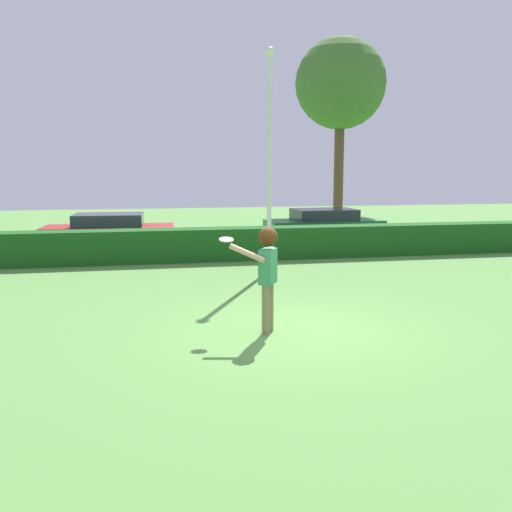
# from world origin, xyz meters

# --- Properties ---
(ground_plane) EXTENTS (60.00, 60.00, 0.00)m
(ground_plane) POSITION_xyz_m (0.00, 0.00, 0.00)
(ground_plane) COLOR #5C9244
(person) EXTENTS (0.84, 0.51, 1.78)m
(person) POSITION_xyz_m (-0.43, -0.07, 1.12)
(person) COLOR olive
(person) RESTS_ON ground
(frisbee) EXTENTS (0.25, 0.25, 0.07)m
(frisbee) POSITION_xyz_m (-1.05, 0.39, 1.53)
(frisbee) COLOR white
(lamppost) EXTENTS (0.24, 0.24, 5.76)m
(lamppost) POSITION_xyz_m (0.83, 5.44, 3.19)
(lamppost) COLOR silver
(lamppost) RESTS_ON ground
(hedge_row) EXTENTS (29.19, 0.90, 0.96)m
(hedge_row) POSITION_xyz_m (0.00, 7.65, 0.48)
(hedge_row) COLOR #1A541A
(hedge_row) RESTS_ON ground
(parked_car_red) EXTENTS (4.28, 1.98, 1.25)m
(parked_car_red) POSITION_xyz_m (-3.53, 10.06, 0.69)
(parked_car_red) COLOR #B21E1E
(parked_car_red) RESTS_ON ground
(parked_car_green) EXTENTS (4.25, 1.91, 1.25)m
(parked_car_green) POSITION_xyz_m (4.08, 10.77, 0.69)
(parked_car_green) COLOR #1E6633
(parked_car_green) RESTS_ON ground
(willow_tree) EXTENTS (3.90, 3.90, 8.27)m
(willow_tree) POSITION_xyz_m (6.08, 14.93, 6.26)
(willow_tree) COLOR brown
(willow_tree) RESTS_ON ground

